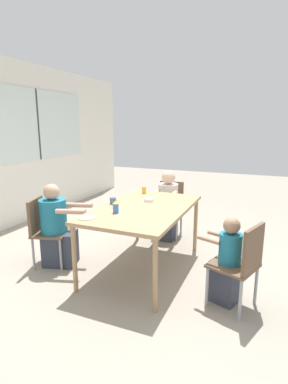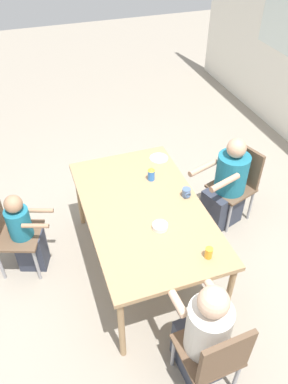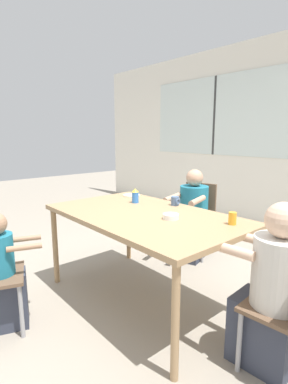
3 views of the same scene
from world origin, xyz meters
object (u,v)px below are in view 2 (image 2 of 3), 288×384
at_px(chair_for_toddler, 6,229).
at_px(person_man_blue_shirt, 203,336).
at_px(person_woman_green_shirt, 227,188).
at_px(bowl_white_shallow, 160,226).
at_px(sippy_cup, 151,173).
at_px(juice_glass, 209,253).
at_px(person_toddler, 26,236).
at_px(chair_for_woman_green_shirt, 238,178).
at_px(coffee_mug, 186,193).
at_px(chair_for_man_blue_shirt, 216,356).

height_order(chair_for_toddler, person_man_blue_shirt, person_man_blue_shirt).
xyz_separation_m(person_woman_green_shirt, bowl_white_shallow, (0.60, -0.98, 0.34)).
height_order(sippy_cup, bowl_white_shallow, sippy_cup).
xyz_separation_m(chair_for_toddler, sippy_cup, (0.08, 1.37, 0.35)).
relative_size(person_woman_green_shirt, person_man_blue_shirt, 0.98).
bearing_deg(juice_glass, bowl_white_shallow, -149.33).
distance_m(person_toddler, juice_glass, 1.72).
relative_size(chair_for_woman_green_shirt, coffee_mug, 10.35).
bearing_deg(person_woman_green_shirt, sippy_cup, 71.05).
height_order(chair_for_woman_green_shirt, person_toddler, person_toddler).
relative_size(chair_for_woman_green_shirt, chair_for_toddler, 1.00).
distance_m(chair_for_woman_green_shirt, person_man_blue_shirt, 1.85).
relative_size(chair_for_woman_green_shirt, person_woman_green_shirt, 0.82).
relative_size(person_woman_green_shirt, person_toddler, 1.17).
bearing_deg(sippy_cup, juice_glass, 5.06).
bearing_deg(person_man_blue_shirt, chair_for_woman_green_shirt, 49.05).
bearing_deg(person_toddler, coffee_mug, 96.19).
distance_m(chair_for_man_blue_shirt, sippy_cup, 1.64).
relative_size(chair_for_woman_green_shirt, juice_glass, 9.23).
distance_m(chair_for_toddler, person_man_blue_shirt, 1.96).
distance_m(chair_for_man_blue_shirt, coffee_mug, 1.35).
bearing_deg(person_toddler, chair_for_man_blue_shirt, 54.21).
bearing_deg(person_man_blue_shirt, chair_for_man_blue_shirt, -90.00).
bearing_deg(person_woman_green_shirt, chair_for_woman_green_shirt, -90.00).
relative_size(sippy_cup, juice_glass, 1.53).
bearing_deg(chair_for_woman_green_shirt, coffee_mug, 96.79).
relative_size(chair_for_woman_green_shirt, sippy_cup, 6.04).
bearing_deg(chair_for_woman_green_shirt, chair_for_man_blue_shirt, 127.78).
bearing_deg(coffee_mug, juice_glass, -10.18).
bearing_deg(person_man_blue_shirt, bowl_white_shallow, 88.00).
xyz_separation_m(chair_for_toddler, coffee_mug, (0.40, 1.58, 0.32)).
bearing_deg(bowl_white_shallow, person_toddler, -120.70).
distance_m(person_toddler, sippy_cup, 1.30).
distance_m(chair_for_toddler, person_toddler, 0.18).
bearing_deg(person_woman_green_shirt, coffee_mug, 98.43).
distance_m(chair_for_woman_green_shirt, chair_for_man_blue_shirt, 1.98).
xyz_separation_m(coffee_mug, bowl_white_shallow, (0.29, -0.36, -0.02)).
bearing_deg(person_man_blue_shirt, sippy_cup, 81.51).
distance_m(chair_for_toddler, juice_glass, 1.85).
xyz_separation_m(person_toddler, juice_glass, (1.03, 1.31, 0.41)).
bearing_deg(coffee_mug, person_woman_green_shirt, 116.54).
height_order(chair_for_woman_green_shirt, sippy_cup, sippy_cup).
height_order(person_woman_green_shirt, coffee_mug, person_woman_green_shirt).
bearing_deg(sippy_cup, person_woman_green_shirt, 89.15).
height_order(person_toddler, juice_glass, person_toddler).
bearing_deg(juice_glass, person_woman_green_shirt, 143.11).
height_order(chair_for_toddler, juice_glass, juice_glass).
height_order(person_toddler, sippy_cup, sippy_cup).
distance_m(person_man_blue_shirt, coffee_mug, 1.21).
bearing_deg(chair_for_woman_green_shirt, juice_glass, 120.98).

